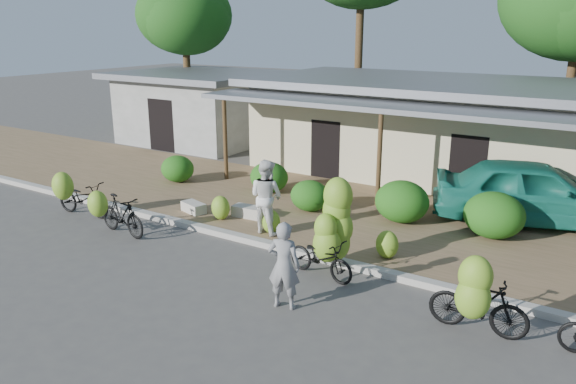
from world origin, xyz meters
name	(u,v)px	position (x,y,z in m)	size (l,w,h in m)	color
ground	(255,289)	(0.00, 0.00, 0.00)	(100.00, 100.00, 0.00)	#4D4A47
sidewalk	(361,218)	(0.00, 5.00, 0.06)	(60.00, 6.00, 0.12)	#8B6A4A
curb	(305,254)	(0.00, 2.00, 0.07)	(60.00, 0.25, 0.15)	#A8A399
shop_main	(435,127)	(0.00, 10.93, 1.72)	(13.00, 8.50, 3.35)	beige
shop_grey	(200,106)	(-11.00, 10.99, 1.62)	(7.00, 6.00, 3.15)	#A5A5A0
tree_back_left	(183,13)	(-13.69, 13.11, 5.72)	(4.83, 4.68, 7.52)	brown
hedge_0	(177,169)	(-6.73, 4.92, 0.57)	(1.14, 1.03, 0.89)	#204F12
hedge_1	(269,177)	(-3.46, 5.58, 0.60)	(1.23, 1.11, 0.96)	#204F12
hedge_2	(310,196)	(-1.44, 4.67, 0.56)	(1.13, 1.02, 0.88)	#204F12
hedge_3	(402,202)	(1.10, 5.18, 0.68)	(1.45, 1.30, 1.13)	#204F12
hedge_4	(494,215)	(3.44, 5.31, 0.70)	(1.48, 1.33, 1.16)	#204F12
bike_far_left	(80,196)	(-6.80, 1.07, 0.58)	(1.90, 1.32, 1.41)	black
bike_left	(118,214)	(-4.71, 0.62, 0.59)	(1.78, 1.22, 1.32)	black
bike_center	(330,236)	(0.88, 1.55, 0.84)	(1.73, 1.27, 2.10)	black
bike_right	(477,300)	(4.27, 0.57, 0.71)	(1.75, 1.18, 1.67)	black
loose_banana_a	(221,208)	(-3.10, 2.72, 0.45)	(0.53, 0.45, 0.66)	#7DB32C
loose_banana_b	(271,221)	(-1.36, 2.60, 0.43)	(0.49, 0.42, 0.61)	#7DB32C
loose_banana_c	(387,244)	(1.74, 2.70, 0.45)	(0.52, 0.44, 0.65)	#7DB32C
sack_near	(248,211)	(-2.60, 3.29, 0.27)	(0.85, 0.40, 0.30)	beige
sack_far	(194,207)	(-4.13, 2.78, 0.26)	(0.75, 0.38, 0.28)	beige
vendor	(284,265)	(0.91, -0.30, 0.87)	(0.63, 0.41, 1.73)	gray
bystander	(266,196)	(-1.50, 2.60, 1.07)	(0.92, 0.72, 1.89)	silver
teal_van	(533,192)	(4.03, 6.94, 0.98)	(2.04, 5.07, 1.73)	#1A7865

